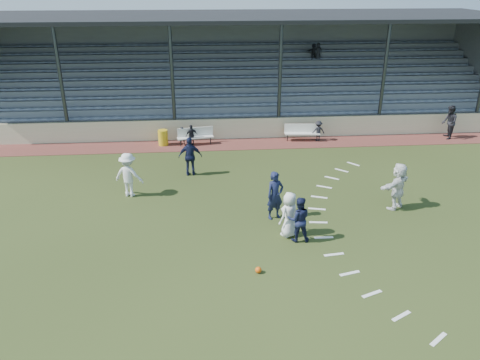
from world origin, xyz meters
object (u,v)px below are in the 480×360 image
player_white_lead (289,214)px  official (449,122)px  bench_right (302,131)px  player_navy_lead (275,195)px  bench_left (195,135)px  trash_bin (163,138)px  football (258,270)px

player_white_lead → official: 15.16m
bench_right → player_navy_lead: (-2.96, -9.19, 0.38)m
bench_left → trash_bin: size_ratio=2.36×
trash_bin → football: bearing=-73.0°
bench_left → trash_bin: bench_left is taller
player_navy_lead → bench_right: bearing=50.4°
bench_right → player_white_lead: 10.90m
bench_left → official: official is taller
bench_right → official: official is taller
bench_left → trash_bin: 1.81m
football → official: size_ratio=0.11×
football → player_navy_lead: bearing=73.7°
player_navy_lead → official: size_ratio=1.00×
bench_right → player_navy_lead: bearing=-103.1°
bench_left → bench_right: bearing=-8.8°
trash_bin → player_navy_lead: bearing=-61.3°
trash_bin → official: 16.42m
player_white_lead → player_navy_lead: size_ratio=0.88×
trash_bin → player_navy_lead: 10.28m
trash_bin → official: size_ratio=0.45×
player_white_lead → football: bearing=20.0°
bench_left → official: size_ratio=1.05×
trash_bin → player_navy_lead: player_navy_lead is taller
player_white_lead → official: size_ratio=0.88×
bench_left → player_navy_lead: player_navy_lead is taller
football → trash_bin: bearing=107.0°
trash_bin → football: (3.86, -12.66, -0.35)m
trash_bin → bench_left: bearing=-0.2°
bench_right → official: bearing=2.5°
bench_right → player_navy_lead: player_navy_lead is taller
football → player_navy_lead: size_ratio=0.11×
trash_bin → official: (16.41, -0.15, 0.54)m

